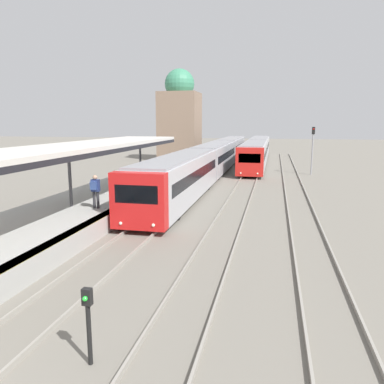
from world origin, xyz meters
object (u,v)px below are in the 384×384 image
object	(u,v)px
train_near	(214,157)
signal_post_near	(88,318)
signal_mast_far	(313,145)
person_on_platform	(95,189)
train_far	(257,150)

from	to	relation	value
train_near	signal_post_near	bearing A→B (deg)	-85.82
train_near	signal_mast_far	distance (m)	9.68
signal_post_near	signal_mast_far	xyz separation A→B (m)	(7.29, 31.86, 1.89)
person_on_platform	signal_post_near	size ratio (longest dim) A/B	0.97
signal_mast_far	train_far	bearing A→B (deg)	121.08
person_on_platform	train_near	size ratio (longest dim) A/B	0.04
person_on_platform	train_far	xyz separation A→B (m)	(6.41, 31.31, -0.20)
train_far	train_near	bearing A→B (deg)	-109.85
train_near	person_on_platform	bearing A→B (deg)	-97.20
train_far	signal_post_near	size ratio (longest dim) A/B	16.55
signal_post_near	train_near	bearing A→B (deg)	94.18
signal_post_near	signal_mast_far	bearing A→B (deg)	77.11
person_on_platform	train_far	bearing A→B (deg)	78.44
train_far	signal_post_near	bearing A→B (deg)	-92.08
signal_post_near	signal_mast_far	distance (m)	32.73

